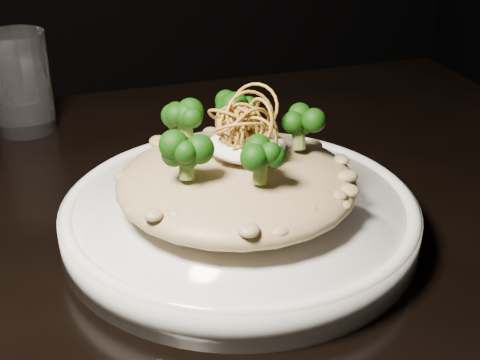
# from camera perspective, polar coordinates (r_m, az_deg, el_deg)

# --- Properties ---
(table) EXTENTS (1.10, 0.80, 0.75)m
(table) POSITION_cam_1_polar(r_m,az_deg,el_deg) (0.65, -8.68, -11.48)
(table) COLOR black
(table) RESTS_ON ground
(plate) EXTENTS (0.31, 0.31, 0.03)m
(plate) POSITION_cam_1_polar(r_m,az_deg,el_deg) (0.60, 0.00, -3.31)
(plate) COLOR silver
(plate) RESTS_ON table
(risotto) EXTENTS (0.21, 0.21, 0.05)m
(risotto) POSITION_cam_1_polar(r_m,az_deg,el_deg) (0.57, -0.29, -0.18)
(risotto) COLOR brown
(risotto) RESTS_ON plate
(broccoli) EXTENTS (0.15, 0.15, 0.06)m
(broccoli) POSITION_cam_1_polar(r_m,az_deg,el_deg) (0.56, 0.02, 4.65)
(broccoli) COLOR black
(broccoli) RESTS_ON risotto
(cheese) EXTENTS (0.07, 0.07, 0.02)m
(cheese) POSITION_cam_1_polar(r_m,az_deg,el_deg) (0.56, 0.53, 3.02)
(cheese) COLOR white
(cheese) RESTS_ON risotto
(shallots) EXTENTS (0.06, 0.06, 0.04)m
(shallots) POSITION_cam_1_polar(r_m,az_deg,el_deg) (0.55, 0.39, 5.61)
(shallots) COLOR brown
(shallots) RESTS_ON cheese
(drinking_glass) EXTENTS (0.08, 0.08, 0.12)m
(drinking_glass) POSITION_cam_1_polar(r_m,az_deg,el_deg) (0.84, -18.16, 7.90)
(drinking_glass) COLOR white
(drinking_glass) RESTS_ON table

